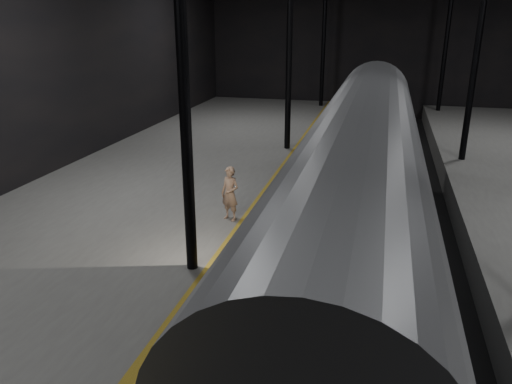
% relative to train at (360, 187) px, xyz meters
% --- Properties ---
extents(ground, '(44.00, 44.00, 0.00)m').
position_rel_train_xyz_m(ground, '(0.00, 2.14, -2.77)').
color(ground, black).
rests_on(ground, ground).
extents(platform_left, '(9.00, 43.80, 1.00)m').
position_rel_train_xyz_m(platform_left, '(-7.50, 2.14, -2.27)').
color(platform_left, '#535351').
rests_on(platform_left, ground).
extents(tactile_strip, '(0.50, 43.80, 0.01)m').
position_rel_train_xyz_m(tactile_strip, '(-3.25, 2.14, -1.77)').
color(tactile_strip, brown).
rests_on(tactile_strip, platform_left).
extents(track, '(2.40, 43.00, 0.24)m').
position_rel_train_xyz_m(track, '(0.00, 2.14, -2.70)').
color(track, '#3F3328').
rests_on(track, ground).
extents(train, '(2.79, 18.58, 4.97)m').
position_rel_train_xyz_m(train, '(0.00, 0.00, 0.00)').
color(train, '#9FA2A7').
rests_on(train, ground).
extents(woman, '(0.70, 0.58, 1.64)m').
position_rel_train_xyz_m(woman, '(-3.80, 1.28, -0.95)').
color(woman, '#96745C').
rests_on(woman, platform_left).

